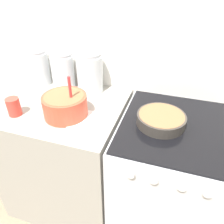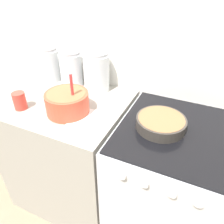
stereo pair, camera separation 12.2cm
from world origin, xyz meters
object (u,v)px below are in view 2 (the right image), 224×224
Objects in this scene: storage_jar_left at (48,66)px; stove at (165,185)px; tin_can at (20,101)px; mixing_bowl at (67,101)px; baking_pan at (161,123)px; storage_jar_right at (97,74)px; storage_jar_middle at (71,71)px.

stove is at bearing -12.84° from storage_jar_left.
tin_can is (-0.91, -0.19, 0.51)m from stove.
mixing_bowl is (-0.62, -0.10, 0.53)m from stove.
baking_pan is at bearing -15.09° from storage_jar_left.
tin_can is at bearing -75.93° from storage_jar_left.
tin_can is at bearing -168.66° from baking_pan.
stove is 3.64× the size of mixing_bowl.
baking_pan is 0.58m from storage_jar_right.
storage_jar_left is (-0.39, 0.33, 0.03)m from mixing_bowl.
storage_jar_left is at bearing 180.00° from storage_jar_middle.
baking_pan is 1.09× the size of storage_jar_left.
storage_jar_left is 0.43m from tin_can.
storage_jar_left is at bearing 167.16° from stove.
baking_pan is at bearing -166.80° from stove.
storage_jar_right is (0.21, 0.00, 0.01)m from storage_jar_middle.
storage_jar_right reaches higher than stove.
storage_jar_left is at bearing 104.07° from tin_can.
stove is 1.06m from tin_can.
storage_jar_right is at bearing 154.20° from baking_pan.
baking_pan is at bearing 8.37° from mixing_bowl.
storage_jar_left is at bearing 139.88° from mixing_bowl.
mixing_bowl is at bearing -40.12° from storage_jar_left.
storage_jar_left is (-0.93, 0.25, 0.07)m from baking_pan.
storage_jar_left reaches higher than stove.
storage_jar_middle is 0.92× the size of storage_jar_right.
storage_jar_left reaches higher than tin_can.
baking_pan is (-0.08, -0.02, 0.49)m from stove.
tin_can is (-0.31, -0.42, -0.06)m from storage_jar_right.
storage_jar_middle is at bearing 164.04° from stove.
mixing_bowl is at bearing 16.73° from tin_can.
storage_jar_left is at bearing 164.91° from baking_pan.
baking_pan is (0.54, 0.08, -0.04)m from mixing_bowl.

